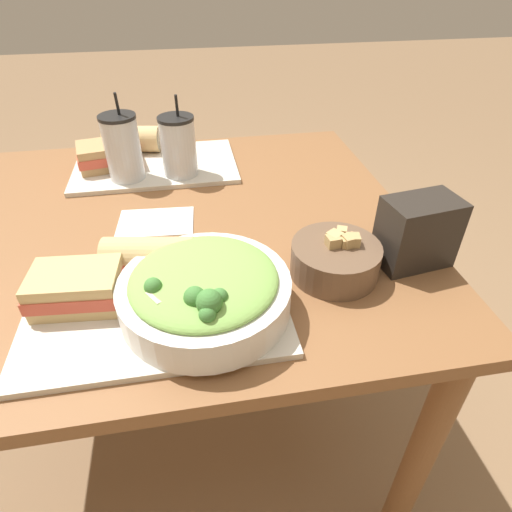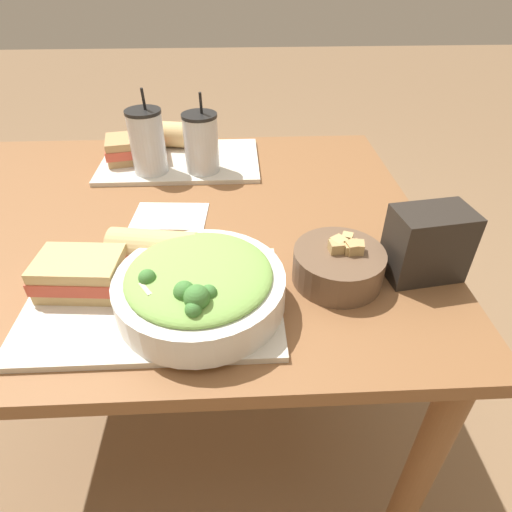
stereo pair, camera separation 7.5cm
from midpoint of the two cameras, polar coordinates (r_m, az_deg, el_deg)
ground_plane at (r=1.54m, az=-11.06°, el=-21.10°), size 12.00×12.00×0.00m
dining_table at (r=1.05m, az=-15.25°, el=-1.05°), size 1.17×0.96×0.78m
tray_near at (r=0.75m, az=-15.85°, el=-7.09°), size 0.44×0.28×0.01m
tray_far at (r=1.24m, az=-14.92°, el=11.55°), size 0.44×0.28×0.01m
salad_bowl at (r=0.70m, az=-9.91°, el=-4.56°), size 0.28×0.28×0.10m
soup_bowl at (r=0.80m, az=7.93°, el=-0.37°), size 0.16×0.16×0.08m
sandwich_near at (r=0.79m, az=-25.36°, el=-3.94°), size 0.16×0.11×0.06m
baguette_near at (r=0.80m, az=-16.56°, el=-0.19°), size 0.17×0.10×0.07m
sandwich_far at (r=1.25m, az=-20.82°, el=12.45°), size 0.17×0.13×0.06m
baguette_far at (r=1.32m, az=-17.71°, el=14.61°), size 0.17×0.10×0.07m
drink_cup_dark at (r=1.15m, az=-19.15°, el=13.21°), size 0.09×0.09×0.21m
drink_cup_red at (r=1.14m, az=-12.18°, el=13.86°), size 0.09×0.09×0.20m
chip_bag at (r=0.84m, az=18.39°, el=2.96°), size 0.15×0.10×0.13m
napkin_folded at (r=0.99m, az=-15.34°, el=4.31°), size 0.17×0.13×0.00m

